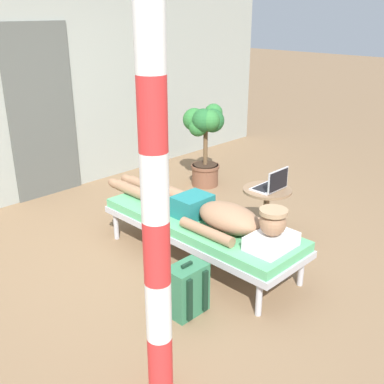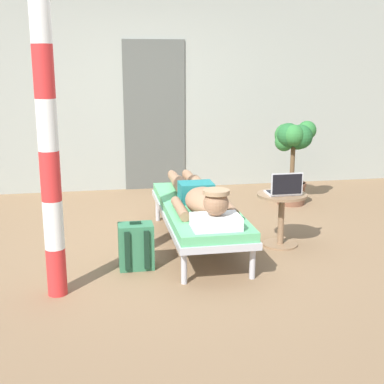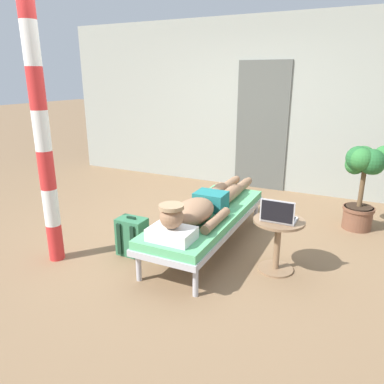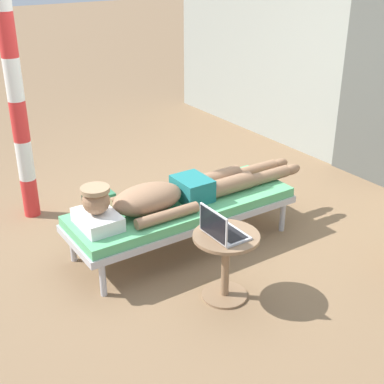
% 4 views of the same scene
% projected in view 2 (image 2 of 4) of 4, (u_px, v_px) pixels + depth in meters
% --- Properties ---
extents(ground_plane, '(40.00, 40.00, 0.00)m').
position_uv_depth(ground_plane, '(173.00, 241.00, 5.36)').
color(ground_plane, '#846647').
extents(house_wall_back, '(7.60, 0.20, 2.70)m').
position_uv_depth(house_wall_back, '(162.00, 91.00, 7.39)').
color(house_wall_back, '#999E93').
rests_on(house_wall_back, ground).
extents(house_door_panel, '(0.84, 0.03, 2.04)m').
position_uv_depth(house_door_panel, '(155.00, 116.00, 7.34)').
color(house_door_panel, '#545651').
rests_on(house_door_panel, ground).
extents(lounge_chair, '(0.68, 1.98, 0.42)m').
position_uv_depth(lounge_chair, '(198.00, 211.00, 5.17)').
color(lounge_chair, '#B7B7BC').
rests_on(lounge_chair, ground).
extents(person_reclining, '(0.53, 2.17, 0.33)m').
position_uv_depth(person_reclining, '(200.00, 197.00, 5.03)').
color(person_reclining, white).
rests_on(person_reclining, lounge_chair).
extents(side_table, '(0.48, 0.48, 0.52)m').
position_uv_depth(side_table, '(281.00, 210.00, 5.17)').
color(side_table, '#8C6B4C').
rests_on(side_table, ground).
extents(laptop, '(0.31, 0.24, 0.23)m').
position_uv_depth(laptop, '(284.00, 189.00, 5.07)').
color(laptop, silver).
rests_on(laptop, side_table).
extents(backpack, '(0.30, 0.26, 0.42)m').
position_uv_depth(backpack, '(136.00, 246.00, 4.64)').
color(backpack, '#33724C').
rests_on(backpack, ground).
extents(potted_plant, '(0.53, 0.55, 1.04)m').
position_uv_depth(potted_plant, '(293.00, 149.00, 6.60)').
color(potted_plant, brown).
rests_on(potted_plant, ground).
extents(porch_post, '(0.15, 0.15, 2.64)m').
position_uv_depth(porch_post, '(47.00, 125.00, 3.84)').
color(porch_post, red).
rests_on(porch_post, ground).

